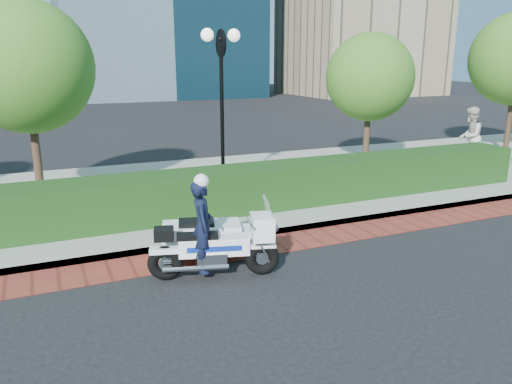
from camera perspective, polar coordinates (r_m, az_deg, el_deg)
name	(u,v)px	position (r m, az deg, el deg)	size (l,w,h in m)	color
ground	(273,280)	(8.60, 1.91, -10.03)	(120.00, 120.00, 0.00)	black
brick_strip	(240,250)	(9.87, -1.85, -6.61)	(60.00, 1.00, 0.01)	maroon
sidewalk	(180,192)	(13.92, -8.73, 0.01)	(60.00, 8.00, 0.15)	gray
hedge_main	(206,193)	(11.54, -5.74, -0.07)	(18.00, 1.20, 1.00)	black
lamppost	(222,86)	(13.00, -3.96, 11.99)	(1.02, 0.70, 4.21)	black
tree_b	(27,67)	(13.53, -24.75, 12.82)	(3.20, 3.20, 4.89)	#332319
tree_c	(370,77)	(16.76, 12.88, 12.64)	(2.80, 2.80, 4.30)	#332319
police_motorcycle	(208,236)	(8.80, -5.55, -5.08)	(2.22, 1.90, 1.83)	black
pedestrian	(470,136)	(18.22, 23.25, 5.88)	(0.95, 0.74, 1.95)	beige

